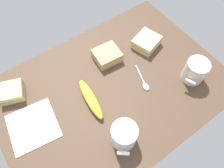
# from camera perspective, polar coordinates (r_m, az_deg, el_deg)

# --- Properties ---
(tabletop) EXTENTS (0.90, 0.64, 0.02)m
(tabletop) POSITION_cam_1_polar(r_m,az_deg,el_deg) (0.85, 0.00, -1.35)
(tabletop) COLOR #4C3828
(tabletop) RESTS_ON ground
(coffee_mug_black) EXTENTS (0.10, 0.11, 0.10)m
(coffee_mug_black) POSITION_cam_1_polar(r_m,az_deg,el_deg) (0.71, 3.26, -13.71)
(coffee_mug_black) COLOR white
(coffee_mug_black) RESTS_ON tabletop
(coffee_mug_milky) EXTENTS (0.11, 0.09, 0.10)m
(coffee_mug_milky) POSITION_cam_1_polar(r_m,az_deg,el_deg) (0.88, 21.65, 3.34)
(coffee_mug_milky) COLOR silver
(coffee_mug_milky) RESTS_ON tabletop
(sandwich_main) EXTENTS (0.13, 0.12, 0.04)m
(sandwich_main) POSITION_cam_1_polar(r_m,az_deg,el_deg) (0.96, 9.31, 11.19)
(sandwich_main) COLOR beige
(sandwich_main) RESTS_ON tabletop
(sandwich_side) EXTENTS (0.11, 0.10, 0.04)m
(sandwich_side) POSITION_cam_1_polar(r_m,az_deg,el_deg) (0.90, -1.36, 7.75)
(sandwich_side) COLOR tan
(sandwich_side) RESTS_ON tabletop
(sandwich_extra) EXTENTS (0.11, 0.11, 0.04)m
(sandwich_extra) POSITION_cam_1_polar(r_m,az_deg,el_deg) (0.89, -25.68, -2.02)
(sandwich_extra) COLOR #DBB77A
(sandwich_extra) RESTS_ON tabletop
(banana) EXTENTS (0.06, 0.19, 0.04)m
(banana) POSITION_cam_1_polar(r_m,az_deg,el_deg) (0.80, -5.82, -4.05)
(banana) COLOR yellow
(banana) RESTS_ON tabletop
(spoon) EXTENTS (0.05, 0.13, 0.01)m
(spoon) POSITION_cam_1_polar(r_m,az_deg,el_deg) (0.86, 8.57, 0.62)
(spoon) COLOR silver
(spoon) RESTS_ON tabletop
(paper_napkin) EXTENTS (0.19, 0.19, 0.00)m
(paper_napkin) POSITION_cam_1_polar(r_m,az_deg,el_deg) (0.82, -20.66, -10.60)
(paper_napkin) COLOR white
(paper_napkin) RESTS_ON tabletop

